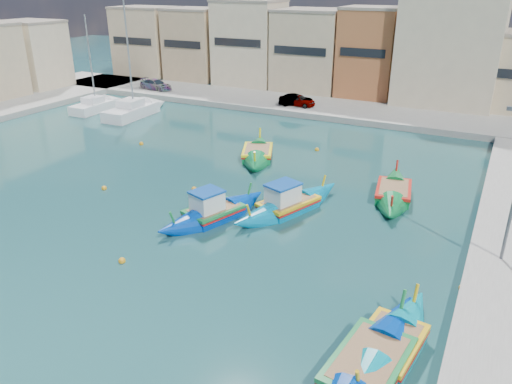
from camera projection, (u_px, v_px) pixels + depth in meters
The scene contains 15 objects.
ground at pixel (140, 241), 27.03m from camera, with size 160.00×160.00×0.00m, color #123437.
east_quay at pixel (506, 338), 19.40m from camera, with size 4.00×70.00×0.50m, color gray.
north_quay at pixel (334, 109), 53.10m from camera, with size 80.00×8.00×0.60m, color gray.
north_townhouses at pixel (416, 59), 54.48m from camera, with size 83.20×7.87×10.19m.
church_block at pixel (454, 27), 52.27m from camera, with size 10.00×10.00×19.10m.
parked_cars at pixel (233, 93), 56.32m from camera, with size 22.90×2.42×1.27m.
luzzu_turquoise_cabin at pixel (288, 205), 30.49m from camera, with size 5.02×9.27×2.94m.
luzzu_blue_cabin at pixel (213, 213), 29.45m from camera, with size 4.52×8.41×2.90m.
luzzu_cyan_mid at pixel (393, 193), 32.35m from camera, with size 3.54×9.01×2.60m.
luzzu_green at pixel (257, 154), 39.52m from camera, with size 5.34×8.72×2.69m.
luzzu_blue_south at pixel (368, 368), 17.84m from camera, with size 3.34×9.88×2.80m.
luzzu_cyan_south at pixel (388, 348), 18.83m from camera, with size 3.11×8.36×2.54m.
yacht_north at pixel (143, 108), 52.74m from camera, with size 3.01×9.28×12.24m.
yacht_midnorth at pixel (104, 104), 54.65m from camera, with size 2.46×7.55×10.62m.
mooring_buoys at pixel (215, 191), 33.15m from camera, with size 27.43×21.46×0.36m.
Camera 1 is at (16.43, -18.32, 13.11)m, focal length 35.00 mm.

